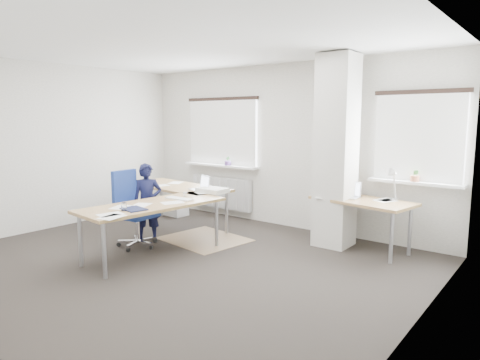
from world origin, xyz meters
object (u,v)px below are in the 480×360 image
Objects in this scene: desk_side at (363,203)px; person at (147,203)px; desk_main at (169,196)px; task_chair at (135,226)px.

desk_side is 3.20m from person.
task_chair is at bearing -101.50° from desk_main.
person is at bearing -131.46° from desk_main.
person reaches higher than task_chair.
desk_side is at bearing 31.24° from task_chair.
desk_main is 2.53× the size of task_chair.
person is at bearing -139.82° from desk_side.
desk_main is 1.89× the size of desk_side.
task_chair is (-0.16, -0.53, -0.38)m from desk_main.
desk_main is 2.88m from desk_side.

